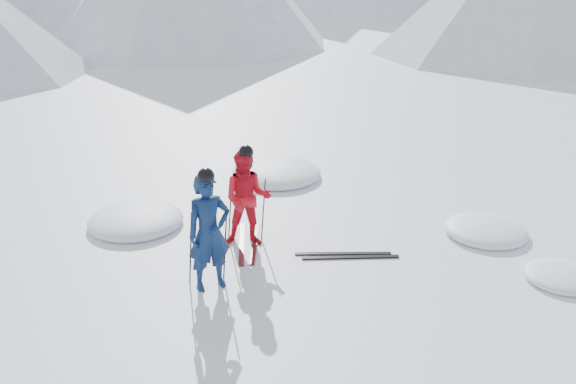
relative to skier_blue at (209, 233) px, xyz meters
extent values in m
plane|color=white|center=(3.43, 0.62, -0.95)|extent=(160.00, 160.00, 0.00)
imported|color=#0C214C|center=(0.00, 0.00, 0.00)|extent=(0.80, 0.66, 1.90)
imported|color=red|center=(0.70, 1.42, -0.06)|extent=(0.94, 0.77, 1.78)
cylinder|color=black|center=(-0.30, 0.15, -0.32)|extent=(0.13, 0.09, 1.27)
cylinder|color=black|center=(0.25, 0.25, -0.32)|extent=(0.13, 0.07, 1.27)
cylinder|color=black|center=(0.40, 1.67, -0.36)|extent=(0.12, 0.09, 1.18)
cylinder|color=black|center=(1.00, 1.57, -0.36)|extent=(0.12, 0.08, 1.18)
cube|color=black|center=(0.58, 1.42, -0.94)|extent=(0.24, 1.70, 0.03)
cube|color=black|center=(0.82, 1.42, -0.94)|extent=(0.35, 1.69, 0.03)
cube|color=black|center=(2.32, 0.76, -0.94)|extent=(1.70, 0.32, 0.03)
cube|color=black|center=(2.42, 0.61, -0.94)|extent=(1.70, 0.26, 0.03)
ellipsoid|color=white|center=(-1.41, 2.55, -0.95)|extent=(1.85, 1.85, 0.41)
ellipsoid|color=white|center=(5.19, 1.19, -0.95)|extent=(1.55, 1.55, 0.34)
ellipsoid|color=white|center=(1.64, 4.82, -0.95)|extent=(2.11, 2.11, 0.46)
ellipsoid|color=white|center=(5.67, -0.59, -0.95)|extent=(1.21, 1.21, 0.27)
camera|label=1|loc=(0.02, -8.57, 4.11)|focal=38.00mm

